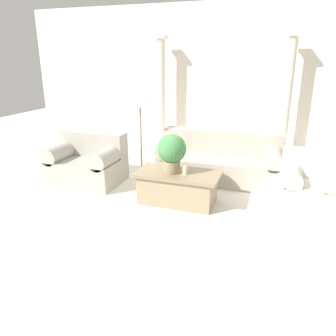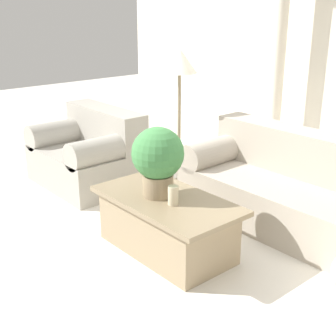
% 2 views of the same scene
% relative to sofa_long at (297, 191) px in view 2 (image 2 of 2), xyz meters
% --- Properties ---
extents(ground_plane, '(16.00, 16.00, 0.00)m').
position_rel_sofa_long_xyz_m(ground_plane, '(-0.47, -0.64, -0.33)').
color(ground_plane, silver).
extents(sofa_long, '(2.07, 0.85, 0.81)m').
position_rel_sofa_long_xyz_m(sofa_long, '(0.00, 0.00, 0.00)').
color(sofa_long, '#ADA393').
rests_on(sofa_long, ground_plane).
extents(loveseat, '(1.16, 0.85, 0.81)m').
position_rel_sofa_long_xyz_m(loveseat, '(-2.10, -0.82, 0.01)').
color(loveseat, '#A5A095').
rests_on(loveseat, ground_plane).
extents(coffee_table, '(1.21, 0.65, 0.46)m').
position_rel_sofa_long_xyz_m(coffee_table, '(-0.40, -1.16, -0.10)').
color(coffee_table, '#998466').
rests_on(coffee_table, ground_plane).
extents(potted_plant, '(0.41, 0.41, 0.55)m').
position_rel_sofa_long_xyz_m(potted_plant, '(-0.49, -1.18, 0.44)').
color(potted_plant, '#937F60').
rests_on(potted_plant, coffee_table).
extents(pillar_candle, '(0.08, 0.08, 0.15)m').
position_rel_sofa_long_xyz_m(pillar_candle, '(-0.28, -1.21, 0.20)').
color(pillar_candle, beige).
rests_on(pillar_candle, coffee_table).
extents(floor_lamp, '(0.36, 0.36, 1.46)m').
position_rel_sofa_long_xyz_m(floor_lamp, '(-1.42, -0.13, 0.91)').
color(floor_lamp, gray).
rests_on(floor_lamp, ground_plane).
extents(column_left, '(0.26, 0.26, 2.48)m').
position_rel_sofa_long_xyz_m(column_left, '(-1.81, 2.03, 0.94)').
color(column_left, beige).
rests_on(column_left, ground_plane).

